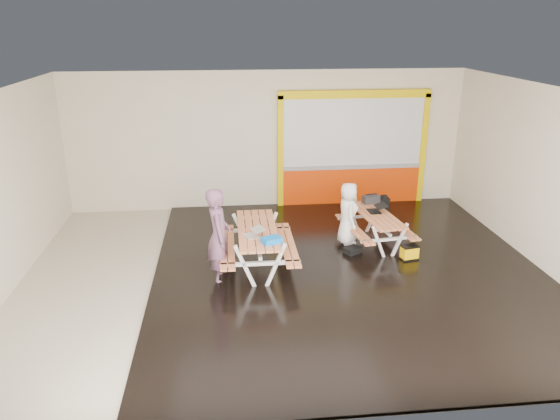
{
  "coord_description": "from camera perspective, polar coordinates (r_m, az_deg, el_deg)",
  "views": [
    {
      "loc": [
        -1.06,
        -9.12,
        4.65
      ],
      "look_at": [
        0.0,
        0.9,
        1.0
      ],
      "focal_mm": 33.85,
      "sensor_mm": 36.0,
      "label": 1
    }
  ],
  "objects": [
    {
      "name": "person_right",
      "position": [
        11.32,
        7.35,
        -0.36
      ],
      "size": [
        0.44,
        0.66,
        1.34
      ],
      "primitive_type": "imported",
      "rotation": [
        0.0,
        0.0,
        1.56
      ],
      "color": "white",
      "rests_on": "deck"
    },
    {
      "name": "backpack",
      "position": [
        12.3,
        11.11,
        0.62
      ],
      "size": [
        0.26,
        0.19,
        0.41
      ],
      "color": "black",
      "rests_on": "picnic_table_right"
    },
    {
      "name": "fluke_bag",
      "position": [
        11.05,
        13.81,
        -4.49
      ],
      "size": [
        0.38,
        0.29,
        0.3
      ],
      "color": "black",
      "rests_on": "deck"
    },
    {
      "name": "room",
      "position": [
        9.63,
        0.56,
        2.39
      ],
      "size": [
        10.02,
        8.02,
        3.52
      ],
      "color": "beige",
      "rests_on": "ground"
    },
    {
      "name": "laptop_right",
      "position": [
        11.6,
        10.38,
        0.07
      ],
      "size": [
        0.4,
        0.36,
        0.16
      ],
      "color": "black",
      "rests_on": "picnic_table_right"
    },
    {
      "name": "laptop_left",
      "position": [
        9.82,
        -2.87,
        -2.55
      ],
      "size": [
        0.44,
        0.41,
        0.15
      ],
      "color": "silver",
      "rests_on": "picnic_table_left"
    },
    {
      "name": "blue_pouch",
      "position": [
        9.53,
        -0.92,
        -3.26
      ],
      "size": [
        0.4,
        0.35,
        0.1
      ],
      "primitive_type": "cube",
      "rotation": [
        0.0,
        0.0,
        0.39
      ],
      "color": "blue",
      "rests_on": "picnic_table_left"
    },
    {
      "name": "dark_case",
      "position": [
        11.15,
        7.84,
        -4.31
      ],
      "size": [
        0.41,
        0.39,
        0.12
      ],
      "primitive_type": "cube",
      "rotation": [
        0.0,
        0.0,
        0.54
      ],
      "color": "black",
      "rests_on": "deck"
    },
    {
      "name": "picnic_table_left",
      "position": [
        10.25,
        -2.44,
        -3.06
      ],
      "size": [
        1.47,
        2.14,
        0.86
      ],
      "color": "#D57F50",
      "rests_on": "deck"
    },
    {
      "name": "picnic_table_right",
      "position": [
        11.52,
        10.34,
        -1.24
      ],
      "size": [
        1.45,
        1.95,
        0.72
      ],
      "color": "#D57F50",
      "rests_on": "deck"
    },
    {
      "name": "deck",
      "position": [
        10.48,
        7.38,
        -6.45
      ],
      "size": [
        7.5,
        7.98,
        0.05
      ],
      "primitive_type": "cube",
      "color": "black",
      "rests_on": "room"
    },
    {
      "name": "toolbox",
      "position": [
        12.11,
        9.8,
        1.14
      ],
      "size": [
        0.41,
        0.28,
        0.22
      ],
      "color": "black",
      "rests_on": "picnic_table_right"
    },
    {
      "name": "person_left",
      "position": [
        9.77,
        -6.63,
        -2.81
      ],
      "size": [
        0.46,
        0.68,
        1.84
      ],
      "primitive_type": "imported",
      "rotation": [
        0.0,
        0.0,
        1.6
      ],
      "color": "#69455E",
      "rests_on": "deck"
    },
    {
      "name": "kiosk",
      "position": [
        13.83,
        7.81,
        6.32
      ],
      "size": [
        3.88,
        0.16,
        3.0
      ],
      "color": "red",
      "rests_on": "room"
    }
  ]
}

